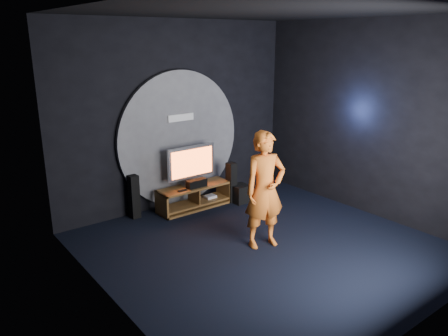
{
  "coord_description": "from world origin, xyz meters",
  "views": [
    {
      "loc": [
        -4.31,
        -4.53,
        3.16
      ],
      "look_at": [
        -0.01,
        1.05,
        1.05
      ],
      "focal_mm": 35.0,
      "sensor_mm": 36.0,
      "label": 1
    }
  ],
  "objects_px": {
    "subwoofer": "(240,194)",
    "tower_speaker_right": "(231,182)",
    "media_console": "(194,198)",
    "tower_speaker_left": "(134,197)",
    "tv": "(192,164)",
    "player": "(265,190)"
  },
  "relations": [
    {
      "from": "tv",
      "to": "tower_speaker_left",
      "type": "height_order",
      "value": "tv"
    },
    {
      "from": "media_console",
      "to": "subwoofer",
      "type": "height_order",
      "value": "media_console"
    },
    {
      "from": "tv",
      "to": "tower_speaker_left",
      "type": "distance_m",
      "value": 1.23
    },
    {
      "from": "tv",
      "to": "player",
      "type": "relative_size",
      "value": 0.55
    },
    {
      "from": "tv",
      "to": "tower_speaker_right",
      "type": "xyz_separation_m",
      "value": [
        0.78,
        -0.23,
        -0.47
      ]
    },
    {
      "from": "subwoofer",
      "to": "player",
      "type": "xyz_separation_m",
      "value": [
        -0.9,
        -1.68,
        0.74
      ]
    },
    {
      "from": "media_console",
      "to": "player",
      "type": "bearing_deg",
      "value": -90.32
    },
    {
      "from": "subwoofer",
      "to": "tower_speaker_right",
      "type": "bearing_deg",
      "value": 132.48
    },
    {
      "from": "tower_speaker_left",
      "to": "player",
      "type": "distance_m",
      "value": 2.57
    },
    {
      "from": "media_console",
      "to": "tower_speaker_left",
      "type": "bearing_deg",
      "value": 166.05
    },
    {
      "from": "tv",
      "to": "tower_speaker_right",
      "type": "height_order",
      "value": "tv"
    },
    {
      "from": "player",
      "to": "tower_speaker_left",
      "type": "bearing_deg",
      "value": 130.75
    },
    {
      "from": "tower_speaker_left",
      "to": "tower_speaker_right",
      "type": "height_order",
      "value": "same"
    },
    {
      "from": "subwoofer",
      "to": "player",
      "type": "relative_size",
      "value": 0.19
    },
    {
      "from": "tower_speaker_left",
      "to": "subwoofer",
      "type": "distance_m",
      "value": 2.11
    },
    {
      "from": "media_console",
      "to": "player",
      "type": "xyz_separation_m",
      "value": [
        -0.01,
        -1.97,
        0.73
      ]
    },
    {
      "from": "tower_speaker_right",
      "to": "subwoofer",
      "type": "relative_size",
      "value": 2.26
    },
    {
      "from": "tv",
      "to": "tower_speaker_right",
      "type": "distance_m",
      "value": 0.94
    },
    {
      "from": "media_console",
      "to": "tv",
      "type": "bearing_deg",
      "value": 95.8
    },
    {
      "from": "tower_speaker_left",
      "to": "subwoofer",
      "type": "bearing_deg",
      "value": -15.93
    },
    {
      "from": "tower_speaker_left",
      "to": "subwoofer",
      "type": "xyz_separation_m",
      "value": [
        2.02,
        -0.58,
        -0.22
      ]
    },
    {
      "from": "media_console",
      "to": "tv",
      "type": "relative_size",
      "value": 1.45
    }
  ]
}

